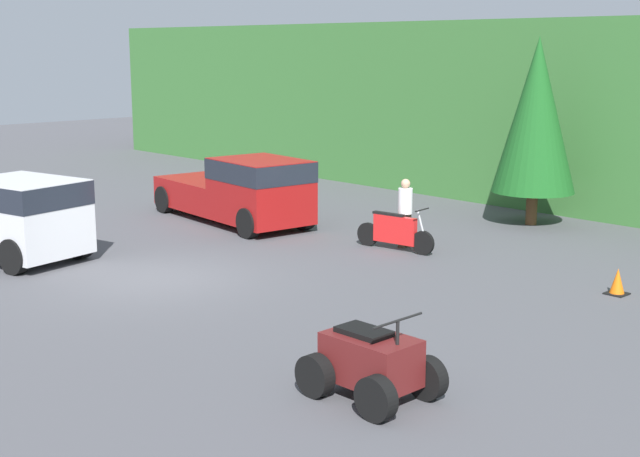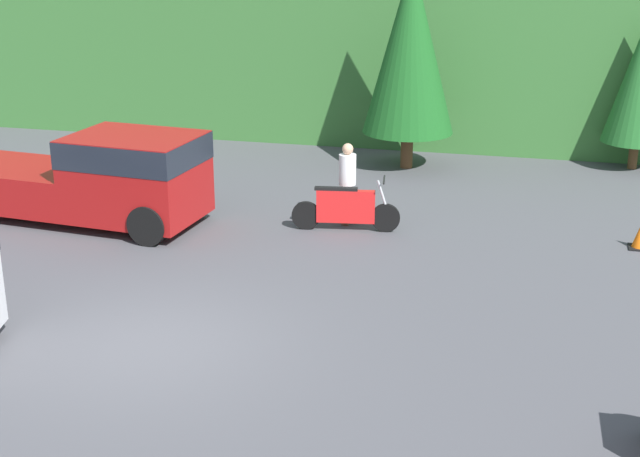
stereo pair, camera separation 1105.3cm
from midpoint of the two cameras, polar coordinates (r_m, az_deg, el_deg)
The scene contains 6 objects.
ground_plane at distance 16.38m, azimuth -29.36°, elevation -3.46°, with size 80.00×80.00×0.00m, color #4C4C51.
hillside_backdrop at distance 29.11m, azimuth -8.56°, elevation 13.65°, with size 44.00×6.00×5.87m.
tree_left at distance 23.86m, azimuth -7.81°, elevation 13.00°, with size 2.34×2.34×5.33m.
pickup_truck_red at distance 22.06m, azimuth -27.49°, elevation 4.98°, with size 5.96×2.66×1.97m.
dirt_bike at distance 19.80m, azimuth -14.33°, elevation 3.48°, with size 2.26×0.62×1.14m.
rider_person at distance 20.09m, azimuth -14.04°, elevation 5.17°, with size 0.40×0.40×1.76m.
Camera 2 is at (5.43, -11.31, 6.14)m, focal length 50.00 mm.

